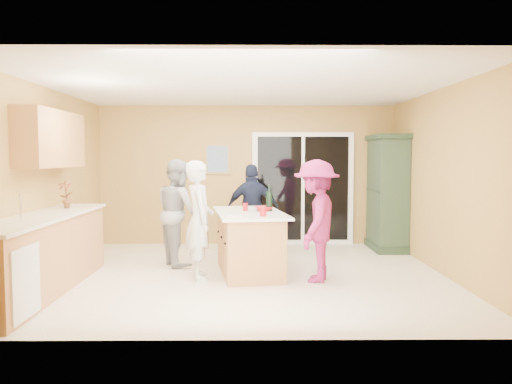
{
  "coord_description": "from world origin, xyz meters",
  "views": [
    {
      "loc": [
        0.09,
        -6.86,
        1.64
      ],
      "look_at": [
        0.15,
        0.1,
        1.15
      ],
      "focal_mm": 35.0,
      "sensor_mm": 36.0,
      "label": 1
    }
  ],
  "objects_px": {
    "kitchen_island": "(249,244)",
    "woman_magenta": "(316,221)",
    "woman_grey": "(179,212)",
    "woman_navy": "(252,210)",
    "green_hutch": "(387,194)",
    "woman_white": "(199,220)"
  },
  "relations": [
    {
      "from": "green_hutch",
      "to": "woman_navy",
      "type": "relative_size",
      "value": 1.33
    },
    {
      "from": "kitchen_island",
      "to": "green_hutch",
      "type": "relative_size",
      "value": 0.88
    },
    {
      "from": "kitchen_island",
      "to": "green_hutch",
      "type": "bearing_deg",
      "value": 28.01
    },
    {
      "from": "woman_grey",
      "to": "woman_navy",
      "type": "relative_size",
      "value": 1.06
    },
    {
      "from": "kitchen_island",
      "to": "woman_magenta",
      "type": "distance_m",
      "value": 1.06
    },
    {
      "from": "green_hutch",
      "to": "woman_grey",
      "type": "height_order",
      "value": "green_hutch"
    },
    {
      "from": "woman_white",
      "to": "woman_magenta",
      "type": "bearing_deg",
      "value": -107.92
    },
    {
      "from": "kitchen_island",
      "to": "woman_grey",
      "type": "relative_size",
      "value": 1.11
    },
    {
      "from": "woman_grey",
      "to": "woman_navy",
      "type": "bearing_deg",
      "value": -80.74
    },
    {
      "from": "kitchen_island",
      "to": "woman_magenta",
      "type": "xyz_separation_m",
      "value": [
        0.89,
        -0.44,
        0.39
      ]
    },
    {
      "from": "woman_white",
      "to": "woman_navy",
      "type": "relative_size",
      "value": 1.05
    },
    {
      "from": "kitchen_island",
      "to": "woman_magenta",
      "type": "height_order",
      "value": "woman_magenta"
    },
    {
      "from": "green_hutch",
      "to": "woman_white",
      "type": "bearing_deg",
      "value": -145.77
    },
    {
      "from": "woman_grey",
      "to": "green_hutch",
      "type": "bearing_deg",
      "value": -96.26
    },
    {
      "from": "woman_white",
      "to": "woman_grey",
      "type": "height_order",
      "value": "woman_grey"
    },
    {
      "from": "woman_grey",
      "to": "woman_navy",
      "type": "xyz_separation_m",
      "value": [
        1.12,
        0.78,
        -0.04
      ]
    },
    {
      "from": "woman_navy",
      "to": "kitchen_island",
      "type": "bearing_deg",
      "value": 83.43
    },
    {
      "from": "woman_grey",
      "to": "woman_magenta",
      "type": "height_order",
      "value": "woman_grey"
    },
    {
      "from": "woman_magenta",
      "to": "woman_grey",
      "type": "bearing_deg",
      "value": -100.5
    },
    {
      "from": "green_hutch",
      "to": "woman_white",
      "type": "relative_size",
      "value": 1.27
    },
    {
      "from": "woman_magenta",
      "to": "green_hutch",
      "type": "bearing_deg",
      "value": 162.59
    },
    {
      "from": "kitchen_island",
      "to": "woman_navy",
      "type": "distance_m",
      "value": 1.41
    }
  ]
}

